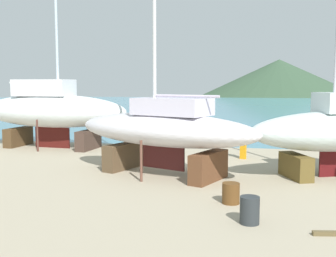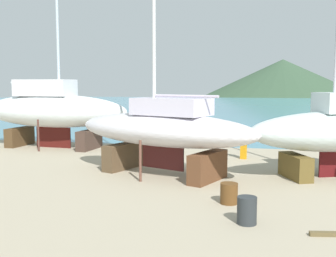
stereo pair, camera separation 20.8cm
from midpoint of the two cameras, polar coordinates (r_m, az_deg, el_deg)
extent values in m
plane|color=tan|center=(18.83, -1.26, -7.15)|extent=(42.20, 42.20, 0.00)
cube|color=teal|center=(82.06, 9.62, 3.02)|extent=(156.08, 106.98, 0.01)
cone|color=#344E36|center=(177.12, 15.47, 4.51)|extent=(124.50, 124.50, 28.95)
cube|color=brown|center=(21.35, -5.89, -3.81)|extent=(1.57, 2.61, 1.31)
cube|color=brown|center=(18.62, 5.83, -5.28)|extent=(1.57, 2.61, 1.31)
cylinder|color=brown|center=(18.44, -3.51, -4.49)|extent=(0.12, 0.12, 1.86)
cylinder|color=brown|center=(21.27, 2.23, -3.06)|extent=(0.12, 0.12, 1.86)
ellipsoid|color=silver|center=(19.65, -0.44, -0.14)|extent=(10.31, 6.53, 1.59)
cube|color=#421716|center=(19.85, -0.44, -4.02)|extent=(2.23, 0.93, 1.11)
cube|color=silver|center=(19.29, 0.76, 3.05)|extent=(3.99, 3.06, 0.79)
cylinder|color=silver|center=(18.87, 2.64, 4.50)|extent=(3.25, 1.37, 0.13)
cube|color=#443229|center=(28.00, -10.59, -1.54)|extent=(0.90, 2.55, 1.29)
cube|color=#4C361F|center=(30.93, -19.59, -1.07)|extent=(0.90, 2.55, 1.29)
cylinder|color=#4F3925|center=(30.78, -13.61, -0.18)|extent=(0.12, 0.12, 2.07)
cylinder|color=#543028|center=(27.91, -17.24, -0.92)|extent=(0.12, 0.12, 2.07)
ellipsoid|color=white|center=(29.20, -15.42, 2.35)|extent=(11.15, 3.99, 2.24)
cube|color=#491410|center=(29.38, -15.31, -1.35)|extent=(2.62, 0.29, 1.57)
cube|color=silver|center=(29.44, -16.40, 5.41)|extent=(4.07, 2.18, 1.12)
cylinder|color=#B5C1C4|center=(29.90, -17.74, 6.03)|extent=(3.83, 0.44, 0.13)
cube|color=brown|center=(20.00, 17.44, -5.04)|extent=(1.47, 2.28, 1.10)
cylinder|color=brown|center=(22.32, 20.95, -3.15)|extent=(0.12, 0.12, 1.77)
cube|color=orange|center=(24.42, 10.61, -3.12)|extent=(0.38, 0.29, 0.89)
cube|color=#30714D|center=(24.32, 10.64, -1.38)|extent=(0.49, 0.36, 0.61)
sphere|color=#966B4A|center=(24.27, 10.66, -0.41)|extent=(0.22, 0.22, 0.22)
cylinder|color=#292E31|center=(13.30, 11.27, -11.01)|extent=(0.86, 0.86, 0.86)
cylinder|color=#593718|center=(15.36, 8.80, -8.84)|extent=(0.65, 0.65, 0.76)
camera|label=1|loc=(0.10, -89.73, 0.03)|focal=44.20mm
camera|label=2|loc=(0.10, 90.27, -0.03)|focal=44.20mm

